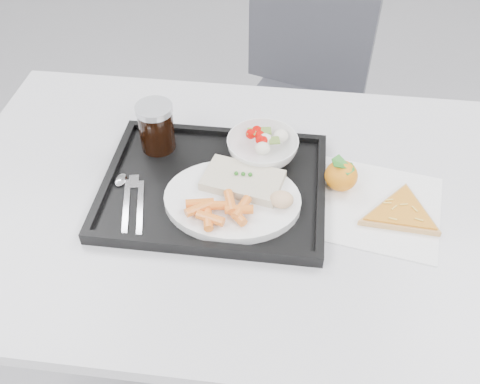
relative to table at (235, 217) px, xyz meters
name	(u,v)px	position (x,y,z in m)	size (l,w,h in m)	color
table	(235,217)	(0.00, 0.00, 0.00)	(1.20, 0.80, 0.75)	#A7A7A9
chair	(305,86)	(0.13, 0.73, -0.15)	(0.53, 0.53, 0.93)	#383940
tray	(214,187)	(-0.04, 0.01, 0.08)	(0.45, 0.35, 0.03)	black
dinner_plate	(232,200)	(0.00, -0.04, 0.09)	(0.27, 0.27, 0.02)	white
fish_fillet	(243,180)	(0.02, 0.00, 0.11)	(0.17, 0.12, 0.03)	beige
bread_roll	(282,199)	(0.10, -0.05, 0.12)	(0.05, 0.05, 0.03)	#E0BA7F
salad_bowl	(263,148)	(0.04, 0.11, 0.11)	(0.15, 0.15, 0.05)	white
cola_glass	(156,126)	(-0.18, 0.12, 0.14)	(0.08, 0.08, 0.11)	black
cutlery	(129,195)	(-0.21, -0.04, 0.08)	(0.10, 0.17, 0.01)	silver
napkin	(376,206)	(0.28, 0.00, 0.07)	(0.29, 0.28, 0.00)	white
tangerine	(341,176)	(0.21, 0.05, 0.10)	(0.09, 0.09, 0.07)	#E94E05
pizza_slice	(401,213)	(0.33, -0.02, 0.08)	(0.24, 0.24, 0.02)	tan
carrot_pile	(220,209)	(-0.02, -0.09, 0.11)	(0.13, 0.10, 0.03)	orange
salad_contents	(265,139)	(0.05, 0.13, 0.12)	(0.09, 0.08, 0.03)	#B80300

